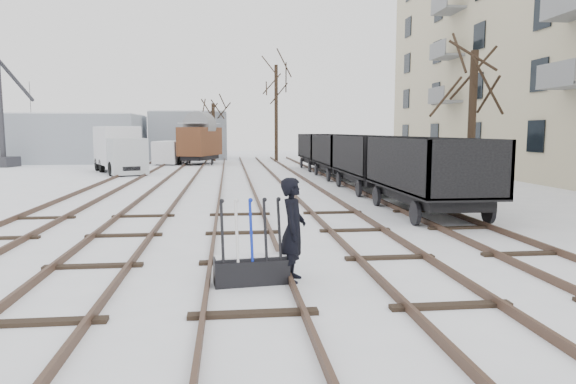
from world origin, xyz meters
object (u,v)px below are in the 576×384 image
(box_van_wagon, at_px, (200,140))
(panel_van, at_px, (170,152))
(ground_frame, at_px, (251,268))
(worker, at_px, (293,230))
(freight_wagon_a, at_px, (427,185))
(lorry, at_px, (119,149))
(crane, at_px, (3,137))

(box_van_wagon, height_order, panel_van, box_van_wagon)
(ground_frame, distance_m, box_van_wagon, 32.94)
(worker, height_order, panel_van, worker)
(ground_frame, relative_size, box_van_wagon, 0.31)
(worker, distance_m, box_van_wagon, 32.88)
(ground_frame, height_order, freight_wagon_a, freight_wagon_a)
(worker, xyz_separation_m, lorry, (-8.06, 24.78, 0.59))
(worker, height_order, box_van_wagon, box_van_wagon)
(box_van_wagon, bearing_deg, panel_van, -176.09)
(worker, height_order, freight_wagon_a, freight_wagon_a)
(worker, bearing_deg, lorry, 32.96)
(worker, distance_m, panel_van, 33.95)
(ground_frame, xyz_separation_m, worker, (0.75, 0.10, 0.64))
(ground_frame, relative_size, crane, 0.18)
(freight_wagon_a, distance_m, box_van_wagon, 27.22)
(freight_wagon_a, relative_size, box_van_wagon, 1.25)
(worker, bearing_deg, box_van_wagon, 20.86)
(lorry, bearing_deg, crane, 121.48)
(freight_wagon_a, bearing_deg, crane, 132.91)
(panel_van, relative_size, crane, 0.52)
(freight_wagon_a, distance_m, crane, 33.81)
(freight_wagon_a, height_order, box_van_wagon, box_van_wagon)
(freight_wagon_a, xyz_separation_m, crane, (-23.00, 24.74, 1.29))
(worker, height_order, crane, crane)
(freight_wagon_a, bearing_deg, ground_frame, -130.46)
(box_van_wagon, xyz_separation_m, crane, (-14.40, -1.06, 0.32))
(crane, bearing_deg, lorry, -21.32)
(worker, distance_m, freight_wagon_a, 8.63)
(crane, bearing_deg, ground_frame, -47.94)
(box_van_wagon, xyz_separation_m, lorry, (-4.67, -7.91, -0.38))
(lorry, height_order, panel_van, lorry)
(ground_frame, bearing_deg, lorry, 99.74)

